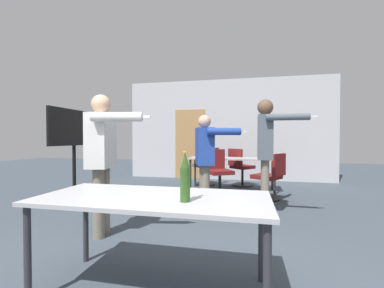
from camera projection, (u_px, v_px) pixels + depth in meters
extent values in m
cube|color=#BCBCC1|center=(227.00, 130.00, 7.44)|extent=(5.91, 0.10, 2.90)
cube|color=#AD7F4C|center=(190.00, 144.00, 7.63)|extent=(0.90, 0.02, 2.05)
cube|color=#A8A8AD|center=(153.00, 198.00, 1.96)|extent=(1.76, 0.79, 0.03)
cylinder|color=#2D2D33|center=(28.00, 255.00, 1.82)|extent=(0.05, 0.05, 0.71)
cylinder|color=#2D2D33|center=(267.00, 283.00, 1.47)|extent=(0.05, 0.05, 0.71)
cylinder|color=#2D2D33|center=(86.00, 224.00, 2.47)|extent=(0.05, 0.05, 0.71)
cylinder|color=#2D2D33|center=(261.00, 238.00, 2.12)|extent=(0.05, 0.05, 0.71)
cube|color=#A8A8AD|center=(232.00, 159.00, 5.87)|extent=(1.95, 0.65, 0.03)
cylinder|color=#2D2D33|center=(190.00, 175.00, 5.82)|extent=(0.05, 0.05, 0.71)
cylinder|color=#2D2D33|center=(275.00, 178.00, 5.43)|extent=(0.05, 0.05, 0.71)
cylinder|color=#2D2D33|center=(195.00, 172.00, 6.34)|extent=(0.05, 0.05, 0.71)
cylinder|color=#2D2D33|center=(272.00, 174.00, 5.94)|extent=(0.05, 0.05, 0.71)
cube|color=black|center=(75.00, 205.00, 4.53)|extent=(0.44, 0.56, 0.03)
cylinder|color=black|center=(74.00, 175.00, 4.52)|extent=(0.06, 0.06, 1.03)
cube|color=black|center=(74.00, 128.00, 4.50)|extent=(0.04, 1.22, 0.63)
cube|color=#14331E|center=(73.00, 128.00, 4.51)|extent=(0.01, 1.12, 0.55)
cylinder|color=slate|center=(265.00, 186.00, 4.03)|extent=(0.12, 0.12, 0.86)
cylinder|color=slate|center=(265.00, 188.00, 3.87)|extent=(0.12, 0.12, 0.86)
cube|color=#4C5660|center=(265.00, 137.00, 3.93)|extent=(0.22, 0.39, 0.68)
sphere|color=brown|center=(265.00, 107.00, 3.92)|extent=(0.24, 0.24, 0.24)
cylinder|color=#4C5660|center=(264.00, 138.00, 4.17)|extent=(0.09, 0.09, 0.59)
cylinder|color=#4C5660|center=(288.00, 117.00, 3.62)|extent=(0.59, 0.10, 0.09)
cube|color=white|center=(312.00, 117.00, 3.55)|extent=(0.12, 0.04, 0.03)
cylinder|color=slate|center=(104.00, 200.00, 3.22)|extent=(0.13, 0.13, 0.83)
cylinder|color=slate|center=(99.00, 203.00, 3.04)|extent=(0.13, 0.13, 0.83)
cube|color=silver|center=(101.00, 141.00, 3.12)|extent=(0.32, 0.47, 0.66)
sphere|color=#DBAD89|center=(101.00, 104.00, 3.11)|extent=(0.23, 0.23, 0.23)
cylinder|color=silver|center=(109.00, 142.00, 3.39)|extent=(0.10, 0.10, 0.57)
cylinder|color=silver|center=(117.00, 117.00, 2.83)|extent=(0.58, 0.20, 0.10)
cube|color=white|center=(145.00, 117.00, 2.82)|extent=(0.12, 0.06, 0.03)
cylinder|color=slate|center=(204.00, 186.00, 4.31)|extent=(0.14, 0.14, 0.76)
cylinder|color=slate|center=(205.00, 189.00, 4.11)|extent=(0.14, 0.14, 0.76)
cube|color=#23429E|center=(205.00, 146.00, 4.19)|extent=(0.39, 0.52, 0.60)
sphere|color=#DBAD89|center=(205.00, 121.00, 4.19)|extent=(0.21, 0.21, 0.21)
cylinder|color=#23429E|center=(202.00, 147.00, 4.48)|extent=(0.11, 0.11, 0.52)
cylinder|color=#23429E|center=(224.00, 131.00, 3.92)|extent=(0.53, 0.26, 0.11)
cube|color=white|center=(242.00, 132.00, 3.95)|extent=(0.13, 0.07, 0.03)
cylinder|color=black|center=(220.00, 195.00, 5.30)|extent=(0.52, 0.52, 0.03)
cylinder|color=black|center=(220.00, 184.00, 5.30)|extent=(0.06, 0.06, 0.43)
cube|color=maroon|center=(220.00, 172.00, 5.29)|extent=(0.63, 0.63, 0.08)
cube|color=maroon|center=(215.00, 159.00, 5.53)|extent=(0.41, 0.27, 0.42)
cylinder|color=black|center=(205.00, 184.00, 6.61)|extent=(0.52, 0.52, 0.03)
cylinder|color=black|center=(205.00, 175.00, 6.61)|extent=(0.06, 0.06, 0.43)
cube|color=#4C4C51|center=(205.00, 165.00, 6.60)|extent=(0.62, 0.62, 0.08)
cube|color=#4C4C51|center=(213.00, 156.00, 6.43)|extent=(0.26, 0.41, 0.42)
cylinder|color=black|center=(242.00, 185.00, 6.46)|extent=(0.52, 0.52, 0.03)
cylinder|color=black|center=(242.00, 176.00, 6.45)|extent=(0.06, 0.06, 0.40)
cube|color=maroon|center=(242.00, 167.00, 6.45)|extent=(0.65, 0.65, 0.08)
cube|color=maroon|center=(235.00, 157.00, 6.29)|extent=(0.37, 0.33, 0.42)
cylinder|color=black|center=(266.00, 198.00, 5.02)|extent=(0.52, 0.52, 0.03)
cylinder|color=black|center=(266.00, 188.00, 5.01)|extent=(0.06, 0.06, 0.37)
cube|color=maroon|center=(266.00, 177.00, 5.01)|extent=(0.64, 0.64, 0.08)
cube|color=maroon|center=(279.00, 165.00, 4.82)|extent=(0.29, 0.40, 0.42)
cylinder|color=#2D511E|center=(185.00, 185.00, 1.79)|extent=(0.07, 0.07, 0.24)
cone|color=#2D511E|center=(185.00, 160.00, 1.79)|extent=(0.06, 0.06, 0.11)
cylinder|color=gold|center=(185.00, 152.00, 1.78)|extent=(0.03, 0.03, 0.01)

